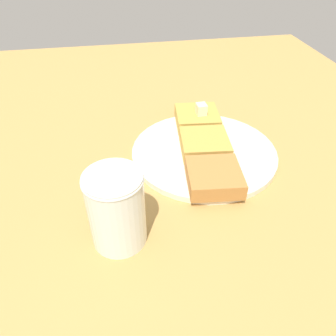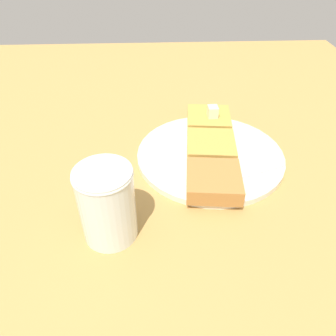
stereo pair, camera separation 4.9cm
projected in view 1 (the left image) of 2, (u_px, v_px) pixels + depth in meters
The scene contains 8 objects.
table_surface at pixel (147, 148), 63.42cm from camera, with size 118.15×118.15×2.45cm, color #B18948.
plate at pixel (204, 152), 59.38cm from camera, with size 26.03×26.03×1.03cm.
toast_slice_left at pixel (197, 118), 65.40cm from camera, with size 8.46×8.29×2.62cm, color gold.
toast_slice_middle at pixel (205, 144), 58.27cm from camera, with size 8.46×8.29×2.62cm, color gold.
toast_slice_right at pixel (214, 177), 51.14cm from camera, with size 8.46×8.29×2.62cm, color #B07539.
butter_pat_primary at pixel (201, 109), 63.44cm from camera, with size 2.09×1.88×2.09cm, color beige.
fork at pixel (235, 172), 53.89cm from camera, with size 6.75×15.55×0.36cm.
syrup_jar at pixel (117, 212), 41.62cm from camera, with size 7.52×7.52×10.87cm.
Camera 1 is at (51.87, -5.05, 37.79)cm, focal length 35.00 mm.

